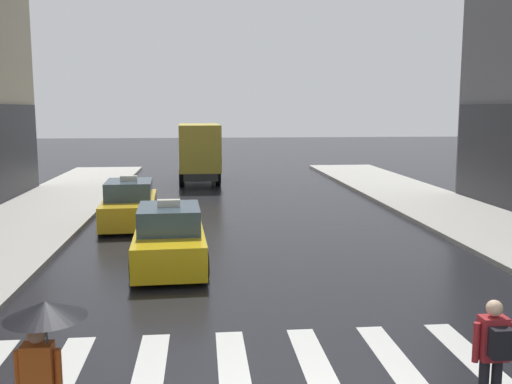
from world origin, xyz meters
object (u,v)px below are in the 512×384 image
box_truck (199,150)px  pedestrian_with_umbrella (43,336)px  taxi_second (130,205)px  taxi_lead (170,239)px  pedestrian_with_backpack (493,350)px

box_truck → pedestrian_with_umbrella: bearing=-93.8°
taxi_second → pedestrian_with_umbrella: pedestrian_with_umbrella is taller
taxi_lead → box_truck: size_ratio=0.61×
taxi_second → pedestrian_with_backpack: taxi_second is taller
taxi_second → pedestrian_with_umbrella: 14.23m
box_truck → pedestrian_with_umbrella: size_ratio=3.91×
pedestrian_with_backpack → pedestrian_with_umbrella: bearing=-177.0°
taxi_second → pedestrian_with_backpack: 15.33m
pedestrian_with_umbrella → pedestrian_with_backpack: size_ratio=1.18×
box_truck → taxi_second: bearing=-101.6°
box_truck → pedestrian_with_umbrella: 26.41m
box_truck → pedestrian_with_backpack: size_ratio=4.60×
taxi_lead → pedestrian_with_backpack: size_ratio=2.79×
taxi_lead → pedestrian_with_backpack: taxi_lead is taller
taxi_lead → pedestrian_with_umbrella: (-1.01, -8.52, 0.79)m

